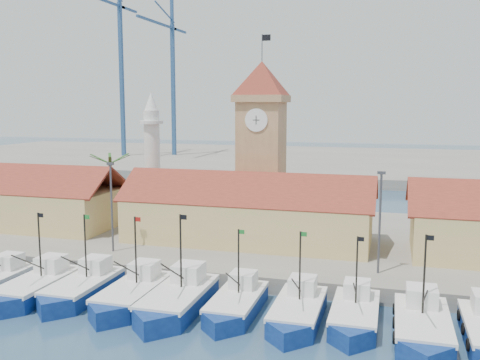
% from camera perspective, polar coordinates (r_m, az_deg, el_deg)
% --- Properties ---
extents(ground, '(400.00, 400.00, 0.00)m').
position_cam_1_polar(ground, '(41.28, -6.64, -15.08)').
color(ground, navy).
rests_on(ground, ground).
extents(quay, '(140.00, 32.00, 1.50)m').
position_cam_1_polar(quay, '(62.74, 1.82, -6.23)').
color(quay, gray).
rests_on(quay, ground).
extents(terminal, '(240.00, 80.00, 2.00)m').
position_cam_1_polar(terminal, '(146.54, 10.06, 1.90)').
color(terminal, gray).
rests_on(terminal, ground).
extents(boat_2, '(3.64, 9.98, 7.55)m').
position_cam_1_polar(boat_2, '(49.15, -21.03, -10.78)').
color(boat_2, navy).
rests_on(boat_2, ground).
extents(boat_3, '(3.59, 9.83, 7.44)m').
position_cam_1_polar(boat_3, '(47.73, -16.59, -11.15)').
color(boat_3, navy).
rests_on(boat_3, ground).
extents(boat_4, '(3.66, 10.03, 7.59)m').
position_cam_1_polar(boat_4, '(45.17, -11.49, -12.05)').
color(boat_4, navy).
rests_on(boat_4, ground).
extents(boat_5, '(3.90, 10.69, 8.09)m').
position_cam_1_polar(boat_5, '(43.28, -6.77, -12.78)').
color(boat_5, navy).
rests_on(boat_5, ground).
extents(boat_6, '(3.36, 9.22, 6.97)m').
position_cam_1_polar(boat_6, '(42.55, -0.48, -13.26)').
color(boat_6, navy).
rests_on(boat_6, ground).
extents(boat_7, '(3.47, 9.50, 7.19)m').
position_cam_1_polar(boat_7, '(41.28, 6.13, -13.96)').
color(boat_7, navy).
rests_on(boat_7, ground).
extents(boat_8, '(3.35, 9.19, 6.95)m').
position_cam_1_polar(boat_8, '(41.38, 12.12, -14.08)').
color(boat_8, navy).
rests_on(boat_8, ground).
extents(boat_9, '(3.72, 10.19, 7.71)m').
position_cam_1_polar(boat_9, '(40.24, 18.89, -14.87)').
color(boat_9, navy).
rests_on(boat_9, ground).
extents(hall_left, '(31.20, 10.13, 7.61)m').
position_cam_1_polar(hall_left, '(73.23, -24.11, -2.29)').
color(hall_left, tan).
rests_on(hall_left, quay).
extents(hall_center, '(27.04, 10.13, 7.61)m').
position_cam_1_polar(hall_center, '(58.24, 0.87, -4.07)').
color(hall_center, tan).
rests_on(hall_center, quay).
extents(clock_tower, '(5.80, 5.80, 22.70)m').
position_cam_1_polar(clock_tower, '(62.91, 2.31, 4.15)').
color(clock_tower, tan).
rests_on(clock_tower, quay).
extents(minaret, '(3.00, 3.00, 16.30)m').
position_cam_1_polar(minaret, '(69.99, -9.34, 2.61)').
color(minaret, silver).
rests_on(minaret, quay).
extents(palm_tree, '(5.60, 5.03, 8.39)m').
position_cam_1_polar(palm_tree, '(70.92, -13.62, -0.28)').
color(palm_tree, brown).
rests_on(palm_tree, quay).
extents(lamp_posts, '(80.70, 0.25, 9.03)m').
position_cam_1_polar(lamp_posts, '(50.07, -0.96, -3.15)').
color(lamp_posts, '#3F3F44').
rests_on(lamp_posts, quay).
extents(crane_blue_far, '(1.00, 33.38, 49.24)m').
position_cam_1_polar(crane_blue_far, '(154.92, -12.81, 12.65)').
color(crane_blue_far, navy).
rests_on(crane_blue_far, terminal).
extents(crane_blue_near, '(1.00, 31.53, 43.69)m').
position_cam_1_polar(crane_blue_near, '(154.54, -7.35, 11.60)').
color(crane_blue_near, navy).
rests_on(crane_blue_near, terminal).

